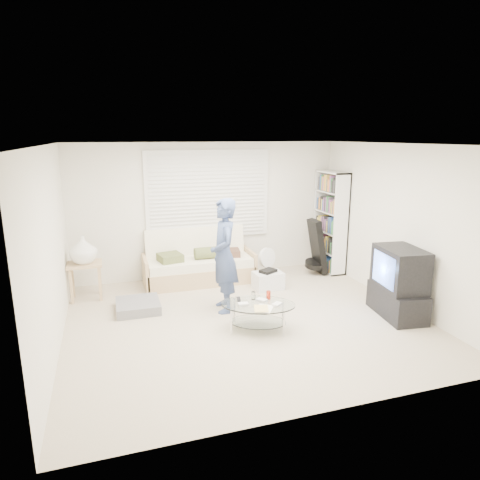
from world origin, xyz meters
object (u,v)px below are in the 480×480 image
object	(u,v)px
futon_sofa	(199,265)
bookshelf	(330,222)
tv_unit	(399,283)
coffee_table	(258,309)

from	to	relation	value
futon_sofa	bookshelf	world-z (taller)	bookshelf
bookshelf	tv_unit	xyz separation A→B (m)	(-0.13, -2.29, -0.47)
futon_sofa	tv_unit	distance (m)	3.44
bookshelf	futon_sofa	bearing A→B (deg)	178.15
coffee_table	futon_sofa	bearing A→B (deg)	99.17
futon_sofa	bookshelf	xyz separation A→B (m)	(2.61, -0.08, 0.66)
futon_sofa	bookshelf	distance (m)	2.69
bookshelf	coffee_table	xyz separation A→B (m)	(-2.25, -2.12, -0.67)
futon_sofa	tv_unit	world-z (taller)	tv_unit
bookshelf	tv_unit	distance (m)	2.35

